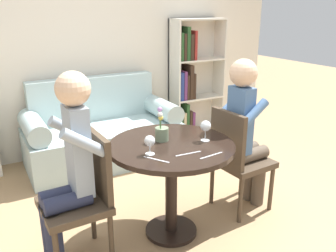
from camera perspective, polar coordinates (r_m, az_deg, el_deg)
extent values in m
plane|color=tan|center=(2.91, 0.50, -16.60)|extent=(16.00, 16.00, 0.00)
cube|color=silver|center=(4.25, -13.23, 13.75)|extent=(5.20, 0.05, 2.70)
cylinder|color=black|center=(2.56, 0.54, -3.23)|extent=(0.91, 0.91, 0.03)
cylinder|color=black|center=(2.71, 0.52, -10.23)|extent=(0.09, 0.09, 0.68)
cylinder|color=black|center=(2.90, 0.50, -16.35)|extent=(0.40, 0.40, 0.03)
cube|color=#A8C1C1|center=(4.06, -10.17, -2.87)|extent=(1.66, 0.80, 0.42)
cube|color=#A8C1C1|center=(4.21, -11.96, 4.39)|extent=(1.44, 0.16, 0.50)
cylinder|color=#A8C1C1|center=(3.80, -20.75, -0.18)|extent=(0.22, 0.72, 0.22)
cylinder|color=#A8C1C1|center=(4.22, -1.13, 2.88)|extent=(0.22, 0.72, 0.22)
cube|color=silver|center=(4.86, 3.85, 7.83)|extent=(0.71, 0.02, 1.54)
cube|color=silver|center=(4.58, 1.04, 7.19)|extent=(0.02, 0.28, 1.54)
cube|color=silver|center=(4.96, 8.07, 7.89)|extent=(0.02, 0.28, 1.54)
cube|color=silver|center=(4.96, 4.46, -1.05)|extent=(0.67, 0.28, 0.02)
cube|color=silver|center=(4.81, 4.61, 4.62)|extent=(0.67, 0.28, 0.02)
cube|color=silver|center=(4.72, 4.77, 10.58)|extent=(0.67, 0.28, 0.02)
cube|color=silver|center=(4.67, 4.94, 16.72)|extent=(0.67, 0.28, 0.02)
cube|color=#234723|center=(4.74, 1.54, 0.47)|extent=(0.04, 0.23, 0.35)
cube|color=tan|center=(4.77, 2.10, 0.45)|extent=(0.04, 0.23, 0.33)
cube|color=#234723|center=(4.78, 2.57, 1.15)|extent=(0.04, 0.23, 0.44)
cube|color=#332319|center=(4.82, 3.05, 0.68)|extent=(0.04, 0.23, 0.34)
cube|color=#602D5B|center=(4.84, 3.49, 0.64)|extent=(0.04, 0.23, 0.32)
cube|color=navy|center=(4.61, 1.63, 6.49)|extent=(0.05, 0.23, 0.36)
cube|color=#602D5B|center=(4.64, 2.18, 6.61)|extent=(0.04, 0.23, 0.37)
cube|color=#332319|center=(4.66, 2.61, 6.37)|extent=(0.03, 0.23, 0.32)
cube|color=#332319|center=(4.68, 3.16, 7.15)|extent=(0.05, 0.23, 0.44)
cube|color=#332319|center=(4.71, 3.63, 6.55)|extent=(0.03, 0.23, 0.33)
cube|color=#234723|center=(4.53, 1.62, 12.63)|extent=(0.04, 0.23, 0.34)
cube|color=#332319|center=(4.55, 2.11, 12.59)|extent=(0.04, 0.23, 0.33)
cube|color=#234723|center=(4.57, 2.64, 13.10)|extent=(0.05, 0.23, 0.41)
cube|color=#332319|center=(4.61, 3.21, 12.55)|extent=(0.05, 0.23, 0.32)
cube|color=maroon|center=(4.63, 3.78, 12.84)|extent=(0.04, 0.23, 0.36)
cylinder|color=#473828|center=(2.73, -19.29, -15.40)|extent=(0.04, 0.04, 0.40)
cylinder|color=#473828|center=(2.79, -11.96, -13.76)|extent=(0.04, 0.04, 0.40)
cylinder|color=#473828|center=(2.51, -9.08, -17.66)|extent=(0.04, 0.04, 0.40)
cube|color=#473828|center=(2.49, -14.85, -12.30)|extent=(0.44, 0.44, 0.05)
cube|color=#473828|center=(2.42, -11.02, -6.21)|extent=(0.05, 0.38, 0.45)
cylinder|color=#473828|center=(3.21, 16.21, -9.63)|extent=(0.04, 0.04, 0.40)
cylinder|color=#473828|center=(3.42, 11.74, -7.39)|extent=(0.04, 0.04, 0.40)
cylinder|color=#473828|center=(2.97, 11.52, -11.61)|extent=(0.04, 0.04, 0.40)
cylinder|color=#473828|center=(3.20, 7.07, -9.02)|extent=(0.04, 0.04, 0.40)
cube|color=#473828|center=(3.10, 11.91, -5.67)|extent=(0.45, 0.45, 0.05)
cube|color=#473828|center=(2.88, 9.52, -2.03)|extent=(0.06, 0.38, 0.45)
cylinder|color=#282D47|center=(2.61, -18.31, -16.27)|extent=(0.11, 0.11, 0.45)
cylinder|color=#282D47|center=(2.52, -17.69, -17.58)|extent=(0.11, 0.11, 0.45)
cylinder|color=#282D47|center=(2.49, -16.47, -10.50)|extent=(0.30, 0.12, 0.11)
cylinder|color=#282D47|center=(2.39, -15.75, -11.66)|extent=(0.30, 0.12, 0.11)
cube|color=#93A3B2|center=(2.33, -14.19, -3.98)|extent=(0.13, 0.20, 0.60)
cylinder|color=#93A3B2|center=(2.42, -15.35, -0.62)|extent=(0.29, 0.08, 0.23)
cylinder|color=#93A3B2|center=(2.18, -13.33, -2.64)|extent=(0.29, 0.08, 0.23)
sphere|color=beige|center=(2.21, -15.02, 5.79)|extent=(0.22, 0.22, 0.22)
cylinder|color=brown|center=(3.26, 14.35, -8.50)|extent=(0.11, 0.11, 0.45)
cylinder|color=brown|center=(3.32, 12.97, -7.82)|extent=(0.11, 0.11, 0.45)
cylinder|color=brown|center=(3.07, 13.34, -4.50)|extent=(0.31, 0.13, 0.11)
cylinder|color=brown|center=(3.14, 11.91, -3.85)|extent=(0.31, 0.13, 0.11)
cube|color=#4C709E|center=(2.93, 11.49, 0.65)|extent=(0.13, 0.21, 0.58)
cylinder|color=#4C709E|center=(2.81, 13.51, 1.80)|extent=(0.29, 0.09, 0.23)
cylinder|color=#4C709E|center=(2.99, 9.83, 3.08)|extent=(0.29, 0.09, 0.23)
sphere|color=beige|center=(2.83, 12.01, 8.32)|extent=(0.22, 0.22, 0.22)
cylinder|color=white|center=(2.38, -2.92, -4.49)|extent=(0.06, 0.06, 0.00)
cylinder|color=white|center=(2.37, -2.94, -3.76)|extent=(0.01, 0.01, 0.06)
sphere|color=white|center=(2.35, -2.96, -2.39)|extent=(0.07, 0.07, 0.07)
sphere|color=maroon|center=(2.35, -2.96, -2.60)|extent=(0.05, 0.05, 0.05)
cylinder|color=white|center=(2.63, 5.97, -2.31)|extent=(0.06, 0.06, 0.00)
cylinder|color=white|center=(2.61, 6.00, -1.46)|extent=(0.01, 0.01, 0.08)
sphere|color=white|center=(2.59, 6.06, 0.02)|extent=(0.08, 0.08, 0.08)
sphere|color=beige|center=(2.59, 6.05, -0.19)|extent=(0.06, 0.06, 0.06)
cylinder|color=gray|center=(2.60, -1.00, -1.31)|extent=(0.10, 0.10, 0.10)
cylinder|color=#4C7A42|center=(2.58, -1.32, 1.23)|extent=(0.01, 0.01, 0.14)
sphere|color=#9E70B2|center=(2.56, -1.33, 2.68)|extent=(0.04, 0.04, 0.04)
cylinder|color=#4C7A42|center=(2.55, -1.24, 0.68)|extent=(0.01, 0.01, 0.11)
sphere|color=silver|center=(2.53, -1.25, 1.81)|extent=(0.04, 0.04, 0.04)
cylinder|color=#4C7A42|center=(2.58, -1.28, 0.83)|extent=(0.01, 0.01, 0.10)
sphere|color=silver|center=(2.57, -1.29, 1.86)|extent=(0.04, 0.04, 0.04)
cylinder|color=#4C7A42|center=(2.55, -1.16, 0.43)|extent=(0.01, 0.01, 0.08)
sphere|color=#EACC4C|center=(2.54, -1.17, 1.31)|extent=(0.04, 0.04, 0.04)
cube|color=silver|center=(2.30, -1.89, -5.40)|extent=(0.11, 0.17, 0.00)
cube|color=silver|center=(2.37, 6.97, -4.71)|extent=(0.19, 0.03, 0.00)
cube|color=silver|center=(2.39, 3.29, -4.45)|extent=(0.19, 0.02, 0.00)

